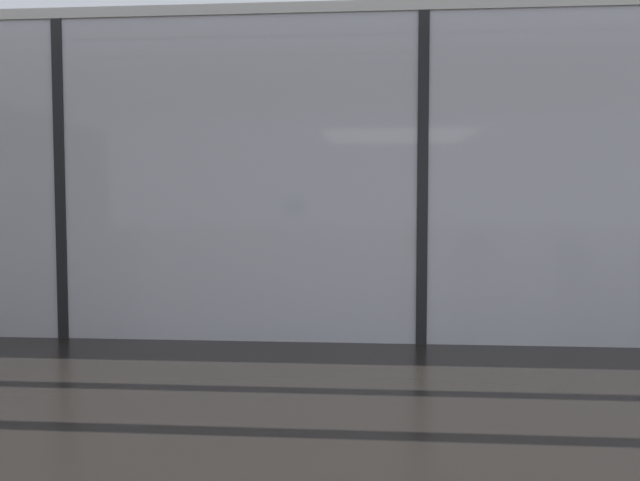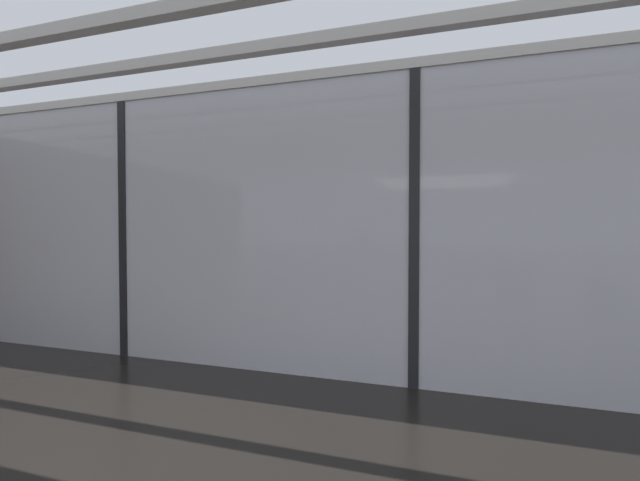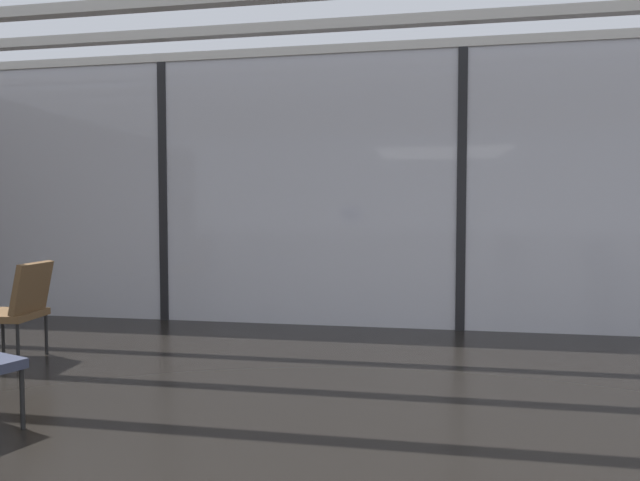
# 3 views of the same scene
# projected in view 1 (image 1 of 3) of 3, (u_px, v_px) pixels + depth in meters

# --- Properties ---
(glass_curtain_wall) EXTENTS (14.00, 0.08, 3.10)m
(glass_curtain_wall) POSITION_uv_depth(u_px,v_px,m) (422.00, 180.00, 5.85)
(glass_curtain_wall) COLOR silver
(glass_curtain_wall) RESTS_ON ground
(window_mullion_0) EXTENTS (0.10, 0.12, 3.10)m
(window_mullion_0) POSITION_uv_depth(u_px,v_px,m) (62.00, 181.00, 6.12)
(window_mullion_0) COLOR black
(window_mullion_0) RESTS_ON ground
(window_mullion_1) EXTENTS (0.10, 0.12, 3.10)m
(window_mullion_1) POSITION_uv_depth(u_px,v_px,m) (422.00, 180.00, 5.85)
(window_mullion_1) COLOR black
(window_mullion_1) RESTS_ON ground
(parked_airplane) EXTENTS (11.78, 3.96, 3.96)m
(parked_airplane) POSITION_uv_depth(u_px,v_px,m) (442.00, 165.00, 10.38)
(parked_airplane) COLOR silver
(parked_airplane) RESTS_ON ground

